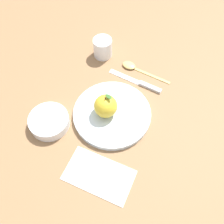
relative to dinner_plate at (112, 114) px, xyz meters
name	(u,v)px	position (x,y,z in m)	size (l,w,h in m)	color
ground_plane	(119,114)	(0.02, -0.01, -0.01)	(2.40, 2.40, 0.00)	olive
dinner_plate	(112,114)	(0.00, 0.00, 0.00)	(0.24, 0.24, 0.02)	silver
apple	(106,106)	(-0.02, 0.01, 0.04)	(0.07, 0.07, 0.08)	gold
side_bowl	(49,121)	(-0.18, 0.06, 0.01)	(0.12, 0.12, 0.03)	white
cup	(103,47)	(0.09, 0.24, 0.03)	(0.07, 0.07, 0.07)	white
knife	(140,83)	(0.14, 0.07, -0.01)	(0.12, 0.17, 0.01)	silver
spoon	(134,68)	(0.16, 0.13, -0.01)	(0.12, 0.16, 0.01)	#D8B766
linen_napkin	(99,175)	(-0.12, -0.15, -0.01)	(0.11, 0.18, 0.00)	silver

